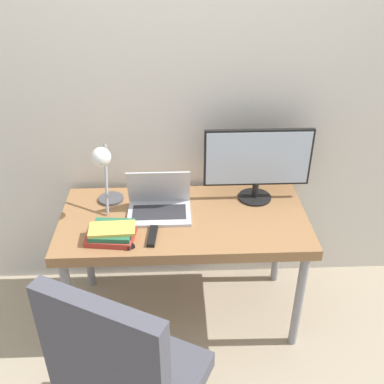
% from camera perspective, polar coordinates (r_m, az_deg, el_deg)
% --- Properties ---
extents(ground_plane, '(12.00, 12.00, 0.00)m').
position_cam_1_polar(ground_plane, '(2.74, -0.70, -19.82)').
color(ground_plane, tan).
extents(wall_back, '(8.00, 0.05, 2.60)m').
position_cam_1_polar(wall_back, '(2.58, -1.40, 12.55)').
color(wall_back, silver).
rests_on(wall_back, ground_plane).
extents(desk, '(1.37, 0.66, 0.72)m').
position_cam_1_polar(desk, '(2.52, -1.03, -4.47)').
color(desk, '#996B42').
rests_on(desk, ground_plane).
extents(laptop, '(0.35, 0.25, 0.25)m').
position_cam_1_polar(laptop, '(2.50, -4.20, -1.60)').
color(laptop, silver).
rests_on(laptop, desk).
extents(monitor, '(0.61, 0.19, 0.44)m').
position_cam_1_polar(monitor, '(2.56, 8.32, 3.87)').
color(monitor, black).
rests_on(monitor, desk).
extents(desk_lamp, '(0.14, 0.29, 0.41)m').
position_cam_1_polar(desk_lamp, '(2.43, -11.14, 2.95)').
color(desk_lamp, '#4C4C51').
rests_on(desk_lamp, desk).
extents(office_chair, '(0.68, 0.64, 1.07)m').
position_cam_1_polar(office_chair, '(1.94, -8.69, -21.87)').
color(office_chair, black).
rests_on(office_chair, ground_plane).
extents(book_stack, '(0.26, 0.22, 0.07)m').
position_cam_1_polar(book_stack, '(2.34, -10.19, -5.15)').
color(book_stack, '#B2382D').
rests_on(book_stack, desk).
extents(tv_remote, '(0.13, 0.17, 0.02)m').
position_cam_1_polar(tv_remote, '(2.33, -8.78, -5.95)').
color(tv_remote, black).
rests_on(tv_remote, desk).
extents(media_remote, '(0.06, 0.17, 0.02)m').
position_cam_1_polar(media_remote, '(2.33, -5.04, -5.59)').
color(media_remote, black).
rests_on(media_remote, desk).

